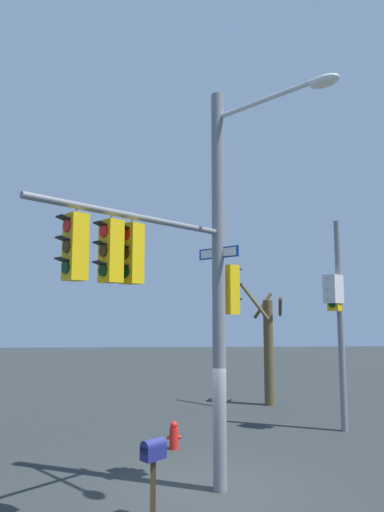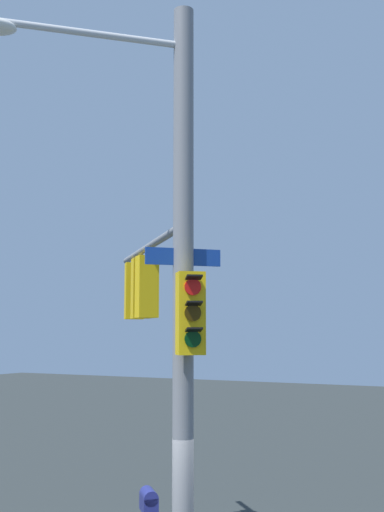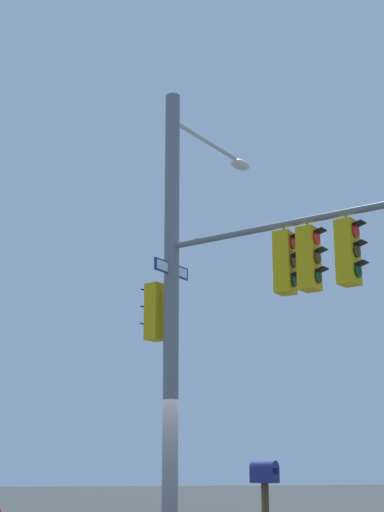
{
  "view_description": "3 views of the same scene",
  "coord_description": "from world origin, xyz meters",
  "views": [
    {
      "loc": [
        0.9,
        10.14,
        3.67
      ],
      "look_at": [
        0.41,
        0.28,
        4.89
      ],
      "focal_mm": 32.28,
      "sensor_mm": 36.0,
      "label": 1
    },
    {
      "loc": [
        -7.82,
        -4.0,
        3.92
      ],
      "look_at": [
        -0.76,
        -0.33,
        4.91
      ],
      "focal_mm": 43.61,
      "sensor_mm": 36.0,
      "label": 2
    },
    {
      "loc": [
        13.84,
        -2.39,
        1.33
      ],
      "look_at": [
        0.3,
        0.41,
        5.13
      ],
      "focal_mm": 53.6,
      "sensor_mm": 36.0,
      "label": 3
    }
  ],
  "objects": [
    {
      "name": "main_signal_pole_assembly",
      "position": [
        0.38,
        0.8,
        4.67
      ],
      "size": [
        5.53,
        3.74,
        8.66
      ],
      "rotation": [
        0.0,
        0.0,
        0.76
      ],
      "color": "slate",
      "rests_on": "ground"
    },
    {
      "name": "ground_plane",
      "position": [
        0.0,
        0.0,
        0.0
      ],
      "size": [
        80.0,
        80.0,
        0.0
      ],
      "primitive_type": "plane",
      "color": "#292F2F"
    },
    {
      "name": "bare_tree_behind_pole",
      "position": [
        -3.13,
        -8.65,
        2.32
      ],
      "size": [
        1.81,
        1.71,
        4.89
      ],
      "color": "brown",
      "rests_on": "ground"
    },
    {
      "name": "fire_hydrant",
      "position": [
        0.75,
        -2.88,
        0.34
      ],
      "size": [
        0.38,
        0.24,
        0.73
      ],
      "color": "red",
      "rests_on": "ground"
    },
    {
      "name": "secondary_pole_assembly",
      "position": [
        -4.46,
        -4.4,
        3.9
      ],
      "size": [
        0.73,
        0.68,
        6.67
      ],
      "rotation": [
        0.0,
        0.0,
        0.7
      ],
      "color": "slate",
      "rests_on": "ground"
    },
    {
      "name": "mailbox",
      "position": [
        1.17,
        1.46,
        1.11
      ],
      "size": [
        0.49,
        0.47,
        1.41
      ],
      "rotation": [
        0.0,
        0.0,
        2.31
      ],
      "color": "#4C3823",
      "rests_on": "ground"
    }
  ]
}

